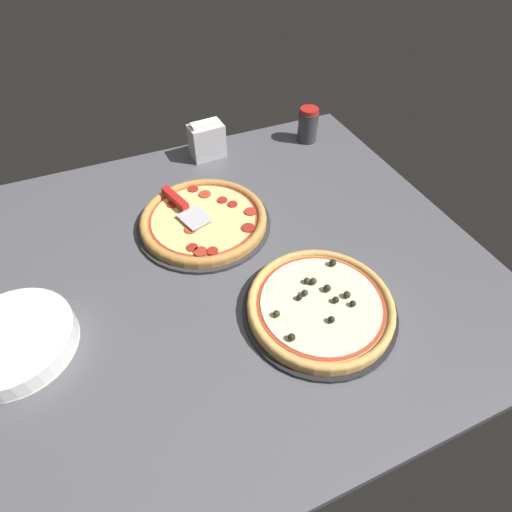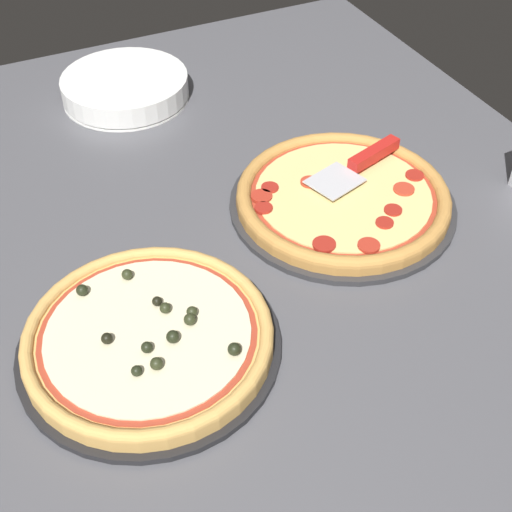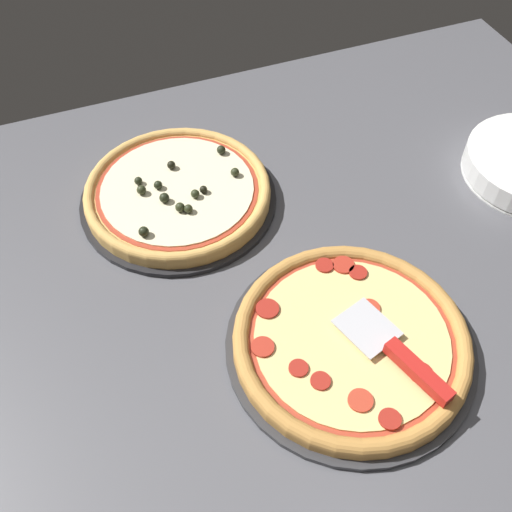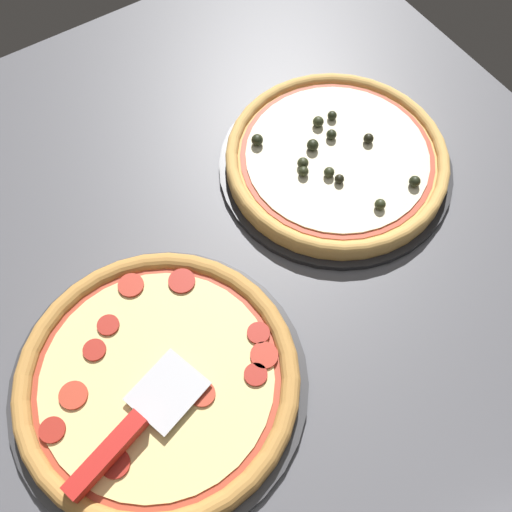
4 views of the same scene
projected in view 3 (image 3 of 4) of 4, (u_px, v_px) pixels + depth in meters
ground_plane at (328, 273)px, 103.31cm from camera, size 142.57×118.35×3.60cm
pizza_pan_front at (350, 346)px, 91.55cm from camera, size 38.30×38.30×1.00cm
pizza_front at (351, 340)px, 90.17cm from camera, size 36.00×36.00×2.77cm
pizza_pan_back at (179, 199)px, 111.42cm from camera, size 36.36×36.36×1.00cm
pizza_back at (178, 191)px, 109.78cm from camera, size 34.18×34.18×4.26cm
serving_spatula at (406, 361)px, 85.29cm from camera, size 10.32×20.34×2.00cm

